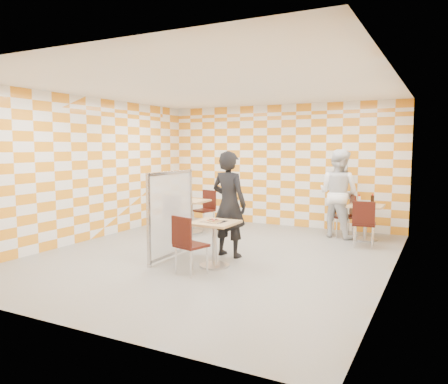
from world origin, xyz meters
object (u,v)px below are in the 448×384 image
man_white (338,193)px  chair_empty_far (206,206)px  main_table (214,236)px  chair_second_front (364,220)px  sport_bottle (359,200)px  second_table (366,216)px  man_dark (229,204)px  chair_main_front (187,240)px  empty_table (191,211)px  soda_bottle (372,200)px  partition (171,214)px  chair_empty_near (174,212)px  chair_second_side (348,212)px

man_white → chair_empty_far: bearing=27.9°
main_table → chair_second_front: (1.96, 2.51, 0.04)m
man_white → sport_bottle: man_white is taller
second_table → man_dark: size_ratio=0.40×
chair_main_front → man_white: (1.41, 3.96, 0.41)m
empty_table → man_white: man_white is taller
soda_bottle → chair_second_front: bearing=-91.5°
second_table → sport_bottle: size_ratio=3.75×
man_white → soda_bottle: bearing=-158.0°
second_table → partition: 4.22m
soda_bottle → chair_empty_near: bearing=-156.2°
sport_bottle → second_table: bearing=-40.9°
sport_bottle → soda_bottle: (0.28, -0.03, 0.01)m
chair_main_front → chair_empty_near: same height
chair_empty_near → man_dark: size_ratio=0.49×
chair_empty_near → partition: size_ratio=0.60×
chair_second_side → chair_empty_near: same height
chair_second_side → sport_bottle: sport_bottle is taller
man_white → second_table: bearing=-167.8°
second_table → chair_empty_near: bearing=-157.0°
chair_second_side → man_white: 0.46m
empty_table → chair_empty_far: bearing=82.6°
empty_table → chair_second_side: bearing=18.9°
second_table → empty_table: bearing=-165.2°
second_table → main_table: bearing=-119.9°
chair_empty_far → sport_bottle: (3.46, 0.55, 0.29)m
chair_empty_near → man_white: bearing=27.8°
second_table → soda_bottle: soda_bottle is taller
man_white → sport_bottle: bearing=-151.7°
second_table → chair_second_side: size_ratio=0.81×
chair_empty_near → chair_second_side: bearing=27.5°
man_dark → chair_empty_far: bearing=-43.2°
chair_second_side → chair_empty_near: 3.79m
chair_main_front → partition: size_ratio=0.60×
second_table → chair_second_front: (0.09, -0.74, 0.04)m
chair_main_front → man_dark: 1.41m
main_table → chair_empty_far: (-1.76, 2.85, 0.04)m
chair_second_front → partition: 3.76m
main_table → chair_empty_near: 2.52m
empty_table → soda_bottle: (3.81, 1.09, 0.34)m
soda_bottle → chair_empty_far: bearing=-172.1°
soda_bottle → sport_bottle: bearing=173.0°
chair_second_front → chair_second_side: same height
second_table → chair_second_front: 0.75m
second_table → chair_main_front: bearing=-117.3°
chair_empty_far → soda_bottle: bearing=7.9°
main_table → soda_bottle: bearing=59.5°
chair_second_front → chair_second_side: (-0.49, 0.90, 0.00)m
sport_bottle → soda_bottle: 0.28m
man_dark → soda_bottle: man_dark is taller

